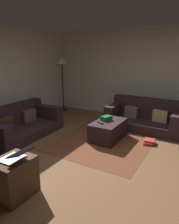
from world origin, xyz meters
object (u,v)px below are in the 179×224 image
tv_remote (100,123)px  laptop (15,156)px  corner_lamp (62,64)px  side_table (14,177)px  ottoman (108,130)px  gift_box (106,118)px  book_stack (149,142)px  couch_right (145,117)px  couch_left (20,124)px

tv_remote → laptop: 2.25m
corner_lamp → tv_remote: bearing=-126.5°
side_table → corner_lamp: bearing=28.6°
side_table → laptop: laptop is taller
ottoman → corner_lamp: corner_lamp is taller
ottoman → side_table: (-2.46, 0.25, 0.07)m
gift_box → tv_remote: gift_box is taller
corner_lamp → laptop: bearing=-150.7°
ottoman → book_stack: bearing=-77.9°
ottoman → corner_lamp: size_ratio=0.52×
ottoman → side_table: bearing=174.3°
tv_remote → book_stack: 1.12m
couch_right → couch_left: bearing=40.2°
couch_left → corner_lamp: size_ratio=1.07×
side_table → book_stack: 2.88m
book_stack → tv_remote: bearing=112.2°
couch_left → book_stack: couch_left is taller
couch_right → laptop: couch_right is taller
gift_box → book_stack: 1.06m
book_stack → corner_lamp: 3.84m
couch_right → side_table: 3.66m
couch_left → corner_lamp: (2.35, 0.49, 1.27)m
corner_lamp → gift_box: bearing=-121.9°
couch_right → corner_lamp: bearing=-6.3°
couch_left → gift_box: couch_left is taller
tv_remote → corner_lamp: size_ratio=0.09×
ottoman → laptop: size_ratio=2.20×
laptop → gift_box: bearing=-2.4°
side_table → laptop: size_ratio=1.29×
side_table → laptop: 0.34m
couch_left → ottoman: couch_left is taller
tv_remote → corner_lamp: 3.08m
couch_left → corner_lamp: corner_lamp is taller
tv_remote → book_stack: size_ratio=0.54×
ottoman → tv_remote: tv_remote is taller
ottoman → gift_box: 0.28m
couch_right → laptop: bearing=80.1°
ottoman → gift_box: gift_box is taller
ottoman → corner_lamp: 3.13m
side_table → corner_lamp: size_ratio=0.30×
gift_box → laptop: (-2.51, 0.10, 0.14)m
gift_box → laptop: size_ratio=0.55×
ottoman → corner_lamp: bearing=58.0°
couch_left → book_stack: bearing=108.3°
laptop → book_stack: bearing=-22.0°
couch_right → tv_remote: couch_right is taller
gift_box → side_table: side_table is taller
ottoman → book_stack: size_ratio=3.18×
couch_right → ottoman: 1.24m
couch_left → corner_lamp: 2.71m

